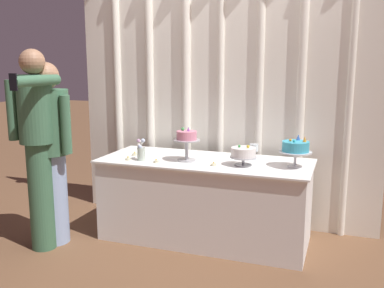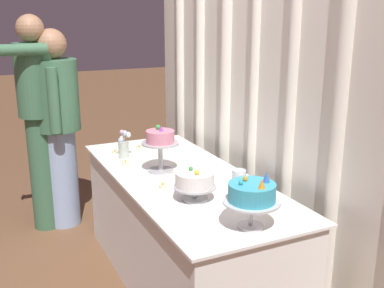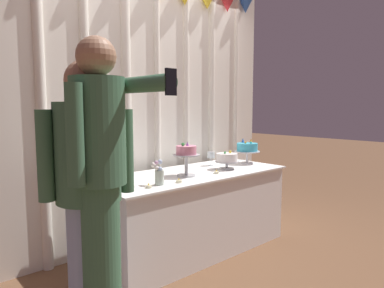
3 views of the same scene
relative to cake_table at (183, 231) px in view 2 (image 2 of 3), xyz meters
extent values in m
plane|color=brown|center=(0.00, -0.10, -0.37)|extent=(24.00, 24.00, 0.00)
cube|color=white|center=(0.00, 0.54, 1.08)|extent=(3.03, 0.04, 2.89)
cylinder|color=white|center=(-1.15, 0.51, 1.08)|extent=(0.08, 0.08, 2.89)
cylinder|color=white|center=(-0.77, 0.51, 1.08)|extent=(0.08, 0.08, 2.89)
cylinder|color=white|center=(-0.37, 0.51, 1.08)|extent=(0.09, 0.09, 2.89)
cylinder|color=white|center=(-0.01, 0.51, 1.08)|extent=(0.07, 0.07, 2.89)
cylinder|color=white|center=(0.37, 0.51, 1.08)|extent=(0.07, 0.07, 2.89)
cylinder|color=white|center=(0.75, 0.51, 1.08)|extent=(0.08, 0.08, 2.89)
cube|color=white|center=(0.00, 0.00, -0.01)|extent=(1.83, 0.72, 0.72)
cube|color=white|center=(0.00, 0.00, 0.36)|extent=(1.88, 0.77, 0.01)
cylinder|color=#B2B2B7|center=(-0.14, -0.08, 0.37)|extent=(0.16, 0.16, 0.01)
cylinder|color=#B2B2B7|center=(-0.14, -0.08, 0.46)|extent=(0.03, 0.03, 0.17)
cylinder|color=#B2B2B7|center=(-0.14, -0.08, 0.55)|extent=(0.23, 0.23, 0.01)
cylinder|color=pink|center=(-0.14, -0.08, 0.60)|extent=(0.18, 0.18, 0.08)
cone|color=purple|center=(-0.13, -0.08, 0.65)|extent=(0.03, 0.03, 0.04)
sphere|color=green|center=(-0.18, -0.08, 0.65)|extent=(0.03, 0.03, 0.03)
cylinder|color=#B2B2B7|center=(0.37, -0.09, 0.37)|extent=(0.14, 0.14, 0.01)
cylinder|color=#B2B2B7|center=(0.37, -0.09, 0.41)|extent=(0.02, 0.02, 0.06)
cylinder|color=#B2B2B7|center=(0.37, -0.09, 0.44)|extent=(0.23, 0.23, 0.01)
cylinder|color=white|center=(0.37, -0.09, 0.49)|extent=(0.21, 0.21, 0.08)
sphere|color=yellow|center=(0.41, -0.10, 0.54)|extent=(0.03, 0.03, 0.03)
sphere|color=green|center=(0.33, -0.10, 0.53)|extent=(0.02, 0.02, 0.02)
cylinder|color=silver|center=(0.78, 0.00, 0.37)|extent=(0.12, 0.12, 0.01)
cylinder|color=silver|center=(0.78, 0.00, 0.44)|extent=(0.02, 0.02, 0.11)
cylinder|color=silver|center=(0.78, 0.00, 0.50)|extent=(0.27, 0.27, 0.01)
cylinder|color=#3DB2D1|center=(0.78, 0.00, 0.54)|extent=(0.22, 0.22, 0.08)
cone|color=orange|center=(0.85, 0.00, 0.61)|extent=(0.03, 0.03, 0.05)
cone|color=blue|center=(0.79, 0.06, 0.61)|extent=(0.03, 0.03, 0.05)
sphere|color=orange|center=(0.74, -0.01, 0.60)|extent=(0.02, 0.02, 0.02)
sphere|color=#2DB2B7|center=(0.77, -0.06, 0.60)|extent=(0.02, 0.02, 0.02)
cylinder|color=silver|center=(0.40, 0.16, 0.37)|extent=(0.06, 0.06, 0.00)
cylinder|color=silver|center=(0.40, 0.16, 0.41)|extent=(0.01, 0.01, 0.08)
cylinder|color=silver|center=(0.40, 0.16, 0.48)|extent=(0.08, 0.08, 0.06)
cylinder|color=#B2C1B2|center=(-0.53, -0.21, 0.43)|extent=(0.07, 0.07, 0.12)
sphere|color=white|center=(-0.55, -0.21, 0.50)|extent=(0.04, 0.04, 0.04)
sphere|color=silver|center=(-0.53, -0.22, 0.50)|extent=(0.04, 0.04, 0.04)
sphere|color=silver|center=(-0.51, -0.20, 0.55)|extent=(0.04, 0.04, 0.04)
sphere|color=#CC9EC6|center=(-0.55, -0.21, 0.55)|extent=(0.03, 0.03, 0.03)
sphere|color=white|center=(-0.55, -0.16, 0.52)|extent=(0.04, 0.04, 0.04)
cylinder|color=beige|center=(-0.68, -0.04, 0.38)|extent=(0.05, 0.05, 0.02)
sphere|color=#F9CC4C|center=(-0.68, -0.04, 0.40)|extent=(0.01, 0.01, 0.01)
cylinder|color=beige|center=(-0.65, -0.23, 0.38)|extent=(0.05, 0.05, 0.02)
sphere|color=#F9CC4C|center=(-0.65, -0.23, 0.40)|extent=(0.01, 0.01, 0.01)
cylinder|color=beige|center=(-0.36, -0.25, 0.38)|extent=(0.05, 0.05, 0.02)
sphere|color=#F9CC4C|center=(-0.36, -0.25, 0.40)|extent=(0.01, 0.01, 0.01)
cylinder|color=beige|center=(0.13, -0.18, 0.38)|extent=(0.05, 0.05, 0.02)
sphere|color=#F9CC4C|center=(0.13, -0.18, 0.40)|extent=(0.01, 0.01, 0.01)
cylinder|color=#93ADD6|center=(-1.25, -0.52, 0.04)|extent=(0.31, 0.31, 0.81)
cylinder|color=#3D6B4C|center=(-1.25, -0.52, 0.72)|extent=(0.43, 0.43, 0.56)
sphere|color=#A37556|center=(-1.25, -0.52, 1.11)|extent=(0.23, 0.23, 0.23)
cylinder|color=#3D6B4C|center=(-1.47, -0.47, 0.71)|extent=(0.08, 0.08, 0.49)
cylinder|color=#3D6B4C|center=(-1.04, -0.57, 0.71)|extent=(0.08, 0.08, 0.49)
cylinder|color=#3D6B4C|center=(-1.26, -0.67, 0.10)|extent=(0.28, 0.28, 0.93)
cylinder|color=#3D6B4C|center=(-1.26, -0.67, 0.84)|extent=(0.39, 0.39, 0.56)
sphere|color=#A37556|center=(-1.26, -0.67, 1.23)|extent=(0.21, 0.21, 0.21)
cylinder|color=#3D6B4C|center=(-1.42, -0.75, 0.84)|extent=(0.08, 0.08, 0.50)
cylinder|color=#3D6B4C|center=(-1.09, -0.83, 1.09)|extent=(0.08, 0.50, 0.08)
camera|label=1|loc=(1.15, -3.57, 1.23)|focal=40.48mm
camera|label=2|loc=(2.45, -1.11, 1.33)|focal=43.39mm
camera|label=3|loc=(-2.11, -2.35, 0.97)|focal=32.65mm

